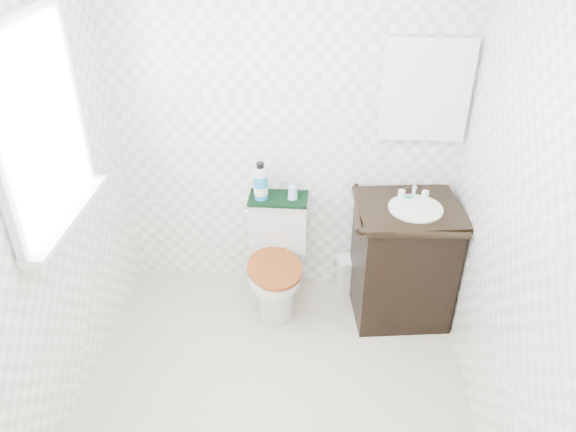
# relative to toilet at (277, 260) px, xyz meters

# --- Properties ---
(floor) EXTENTS (2.40, 2.40, 0.00)m
(floor) POSITION_rel_toilet_xyz_m (0.05, -0.97, -0.32)
(floor) COLOR beige
(floor) RESTS_ON ground
(wall_back) EXTENTS (2.40, 0.00, 2.40)m
(wall_back) POSITION_rel_toilet_xyz_m (0.05, 0.23, 0.88)
(wall_back) COLOR white
(wall_back) RESTS_ON ground
(wall_left) EXTENTS (0.00, 2.40, 2.40)m
(wall_left) POSITION_rel_toilet_xyz_m (-1.05, -0.97, 0.88)
(wall_left) COLOR white
(wall_left) RESTS_ON ground
(wall_right) EXTENTS (0.00, 2.40, 2.40)m
(wall_right) POSITION_rel_toilet_xyz_m (1.15, -0.97, 0.88)
(wall_right) COLOR white
(wall_right) RESTS_ON ground
(window) EXTENTS (0.02, 0.70, 0.90)m
(window) POSITION_rel_toilet_xyz_m (-1.02, -0.72, 1.23)
(window) COLOR white
(window) RESTS_ON wall_left
(mirror) EXTENTS (0.50, 0.02, 0.60)m
(mirror) POSITION_rel_toilet_xyz_m (0.87, 0.20, 1.13)
(mirror) COLOR silver
(mirror) RESTS_ON wall_back
(toilet) EXTENTS (0.42, 0.64, 0.73)m
(toilet) POSITION_rel_toilet_xyz_m (0.00, 0.00, 0.00)
(toilet) COLOR silver
(toilet) RESTS_ON floor
(vanity) EXTENTS (0.69, 0.61, 0.92)m
(vanity) POSITION_rel_toilet_xyz_m (0.82, -0.07, 0.11)
(vanity) COLOR black
(vanity) RESTS_ON floor
(trash_bin) EXTENTS (0.22, 0.20, 0.27)m
(trash_bin) POSITION_rel_toilet_xyz_m (0.50, 0.13, -0.18)
(trash_bin) COLOR white
(trash_bin) RESTS_ON floor
(towel) EXTENTS (0.38, 0.22, 0.02)m
(towel) POSITION_rel_toilet_xyz_m (0.00, 0.12, 0.41)
(towel) COLOR black
(towel) RESTS_ON toilet
(mouthwash_bottle) EXTENTS (0.09, 0.09, 0.25)m
(mouthwash_bottle) POSITION_rel_toilet_xyz_m (-0.11, 0.10, 0.54)
(mouthwash_bottle) COLOR #1676C0
(mouthwash_bottle) RESTS_ON towel
(cup) EXTENTS (0.07, 0.07, 0.08)m
(cup) POSITION_rel_toilet_xyz_m (0.09, 0.11, 0.46)
(cup) COLOR #96C4F6
(cup) RESTS_ON towel
(soap_bar) EXTENTS (0.07, 0.05, 0.02)m
(soap_bar) POSITION_rel_toilet_xyz_m (0.81, 0.02, 0.51)
(soap_bar) COLOR #197378
(soap_bar) RESTS_ON vanity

